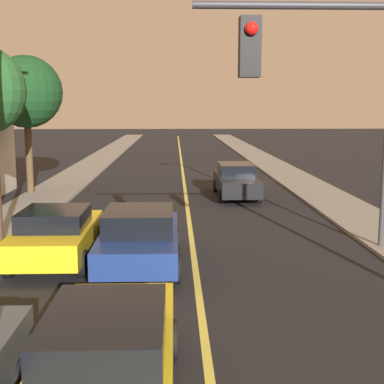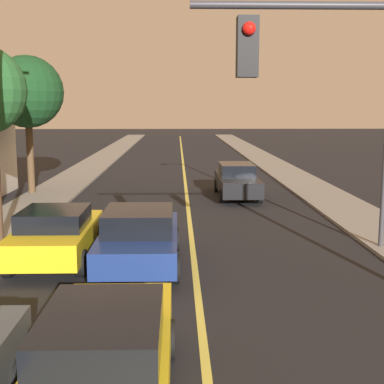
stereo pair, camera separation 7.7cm
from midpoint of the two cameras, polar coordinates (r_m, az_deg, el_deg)
name	(u,v)px [view 2 (the right image)]	position (r m, az deg, el deg)	size (l,w,h in m)	color
road_surface	(183,164)	(39.21, -0.89, 3.00)	(10.30, 80.00, 0.01)	black
sidewalk_left	(96,164)	(39.65, -10.20, 3.01)	(2.50, 80.00, 0.12)	gray
sidewalk_right	(270,163)	(39.80, 8.37, 3.08)	(2.50, 80.00, 0.12)	gray
car_near_lane_front	(104,359)	(7.64, -9.04, -17.19)	(1.89, 4.94, 1.50)	gold
car_near_lane_second	(139,237)	(14.06, -5.48, -4.76)	(2.09, 4.72, 1.54)	navy
car_outer_lane_second	(56,234)	(14.84, -14.15, -4.35)	(2.01, 4.34, 1.47)	gold
car_far_oncoming	(237,180)	(24.80, 4.90, 1.24)	(1.86, 5.04, 1.55)	black
streetlamp_right	(378,73)	(16.09, 19.38, 11.90)	(1.62, 0.36, 7.87)	#333338
tree_left_far	(27,92)	(26.21, -17.09, 10.12)	(3.33, 3.33, 6.38)	#4C3823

